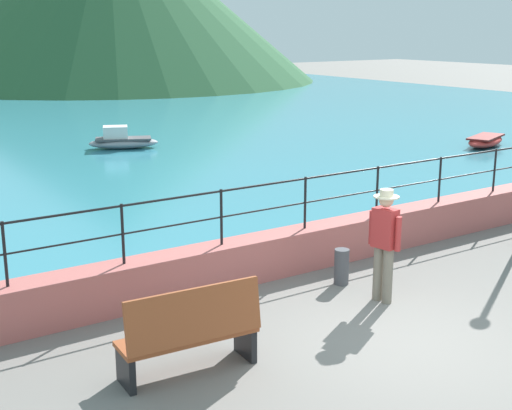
% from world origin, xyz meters
% --- Properties ---
extents(ground_plane, '(120.00, 120.00, 0.00)m').
position_xyz_m(ground_plane, '(0.00, 0.00, 0.00)').
color(ground_plane, slate).
extents(promenade_wall, '(20.00, 0.56, 0.70)m').
position_xyz_m(promenade_wall, '(0.00, 3.20, 0.35)').
color(promenade_wall, '#BC605B').
rests_on(promenade_wall, ground).
extents(railing, '(18.44, 0.04, 0.90)m').
position_xyz_m(railing, '(0.00, 3.20, 1.32)').
color(railing, black).
rests_on(railing, promenade_wall).
extents(bench_main, '(1.74, 0.68, 1.13)m').
position_xyz_m(bench_main, '(-2.71, 0.84, 0.56)').
color(bench_main, '#9E4C28').
rests_on(bench_main, ground).
extents(person_walking, '(0.38, 0.56, 1.75)m').
position_xyz_m(person_walking, '(0.84, 1.27, 0.98)').
color(person_walking, slate).
rests_on(person_walking, ground).
extents(bollard, '(0.24, 0.24, 0.59)m').
position_xyz_m(bollard, '(0.81, 2.19, 0.29)').
color(bollard, '#4C4C51').
rests_on(bollard, ground).
extents(boat_1, '(2.47, 1.74, 0.76)m').
position_xyz_m(boat_1, '(3.09, 16.10, 0.33)').
color(boat_1, gray).
rests_on(boat_1, lake_water).
extents(boat_3, '(2.47, 1.66, 0.36)m').
position_xyz_m(boat_3, '(13.61, 9.49, 0.26)').
color(boat_3, red).
rests_on(boat_3, lake_water).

